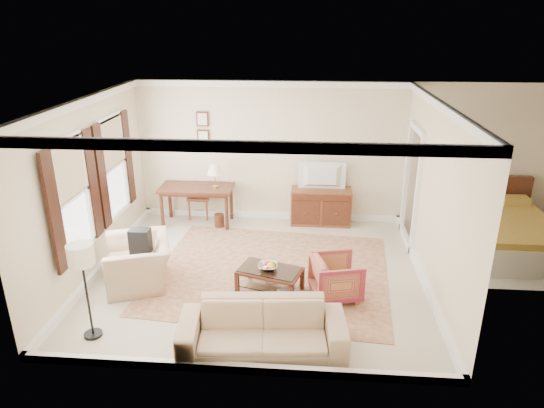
# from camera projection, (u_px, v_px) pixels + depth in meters

# --- Properties ---
(room_shell) EXTENTS (5.51, 5.01, 2.91)m
(room_shell) POSITION_uv_depth(u_px,v_px,m) (257.00, 129.00, 7.31)
(room_shell) COLOR beige
(room_shell) RESTS_ON ground
(annex_bedroom) EXTENTS (3.00, 2.70, 2.90)m
(annex_bedroom) POSITION_uv_depth(u_px,v_px,m) (510.00, 235.00, 8.82)
(annex_bedroom) COLOR beige
(annex_bedroom) RESTS_ON ground
(window_front) EXTENTS (0.12, 1.56, 1.80)m
(window_front) POSITION_uv_depth(u_px,v_px,m) (72.00, 197.00, 7.20)
(window_front) COLOR #CCB284
(window_front) RESTS_ON room_shell
(window_rear) EXTENTS (0.12, 1.56, 1.80)m
(window_rear) POSITION_uv_depth(u_px,v_px,m) (114.00, 167.00, 8.68)
(window_rear) COLOR #CCB284
(window_rear) RESTS_ON room_shell
(doorway) EXTENTS (0.10, 1.12, 2.25)m
(doorway) POSITION_uv_depth(u_px,v_px,m) (411.00, 189.00, 9.01)
(doorway) COLOR white
(doorway) RESTS_ON room_shell
(rug) EXTENTS (4.15, 3.65, 0.01)m
(rug) POSITION_uv_depth(u_px,v_px,m) (271.00, 272.00, 8.23)
(rug) COLOR brown
(rug) RESTS_ON room_shell
(writing_desk) EXTENTS (1.49, 0.75, 0.81)m
(writing_desk) POSITION_uv_depth(u_px,v_px,m) (197.00, 192.00, 9.95)
(writing_desk) COLOR #502516
(writing_desk) RESTS_ON room_shell
(desk_chair) EXTENTS (0.46, 0.46, 1.05)m
(desk_chair) POSITION_uv_depth(u_px,v_px,m) (199.00, 194.00, 10.34)
(desk_chair) COLOR brown
(desk_chair) RESTS_ON room_shell
(desk_lamp) EXTENTS (0.32, 0.32, 0.50)m
(desk_lamp) POSITION_uv_depth(u_px,v_px,m) (215.00, 175.00, 9.79)
(desk_lamp) COLOR silver
(desk_lamp) RESTS_ON writing_desk
(framed_prints) EXTENTS (0.25, 0.04, 0.68)m
(framed_prints) POSITION_uv_depth(u_px,v_px,m) (203.00, 128.00, 9.91)
(framed_prints) COLOR #502516
(framed_prints) RESTS_ON room_shell
(sideboard) EXTENTS (1.23, 0.47, 0.76)m
(sideboard) POSITION_uv_depth(u_px,v_px,m) (321.00, 206.00, 10.06)
(sideboard) COLOR brown
(sideboard) RESTS_ON room_shell
(tv) EXTENTS (0.92, 0.53, 0.12)m
(tv) POSITION_uv_depth(u_px,v_px,m) (322.00, 168.00, 9.74)
(tv) COLOR black
(tv) RESTS_ON sideboard
(coffee_table) EXTENTS (1.09, 0.82, 0.41)m
(coffee_table) POSITION_uv_depth(u_px,v_px,m) (270.00, 274.00, 7.55)
(coffee_table) COLOR #502516
(coffee_table) RESTS_ON room_shell
(fruit_bowl) EXTENTS (0.42, 0.42, 0.10)m
(fruit_bowl) POSITION_uv_depth(u_px,v_px,m) (268.00, 266.00, 7.49)
(fruit_bowl) COLOR silver
(fruit_bowl) RESTS_ON coffee_table
(book_a) EXTENTS (0.28, 0.09, 0.38)m
(book_a) POSITION_uv_depth(u_px,v_px,m) (264.00, 278.00, 7.72)
(book_a) COLOR brown
(book_a) RESTS_ON coffee_table
(book_b) EXTENTS (0.21, 0.22, 0.38)m
(book_b) POSITION_uv_depth(u_px,v_px,m) (284.00, 287.00, 7.48)
(book_b) COLOR brown
(book_b) RESTS_ON coffee_table
(striped_armchair) EXTENTS (0.81, 0.84, 0.73)m
(striped_armchair) POSITION_uv_depth(u_px,v_px,m) (336.00, 276.00, 7.40)
(striped_armchair) COLOR maroon
(striped_armchair) RESTS_ON room_shell
(club_armchair) EXTENTS (1.08, 1.32, 1.00)m
(club_armchair) POSITION_uv_depth(u_px,v_px,m) (138.00, 255.00, 7.74)
(club_armchair) COLOR tan
(club_armchair) RESTS_ON room_shell
(backpack) EXTENTS (0.22, 0.32, 0.40)m
(backpack) POSITION_uv_depth(u_px,v_px,m) (140.00, 239.00, 7.71)
(backpack) COLOR black
(backpack) RESTS_ON club_armchair
(sofa) EXTENTS (2.19, 0.80, 0.84)m
(sofa) POSITION_uv_depth(u_px,v_px,m) (262.00, 322.00, 6.19)
(sofa) COLOR tan
(sofa) RESTS_ON room_shell
(floor_lamp) EXTENTS (0.34, 0.34, 1.37)m
(floor_lamp) POSITION_uv_depth(u_px,v_px,m) (82.00, 262.00, 6.19)
(floor_lamp) COLOR black
(floor_lamp) RESTS_ON room_shell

